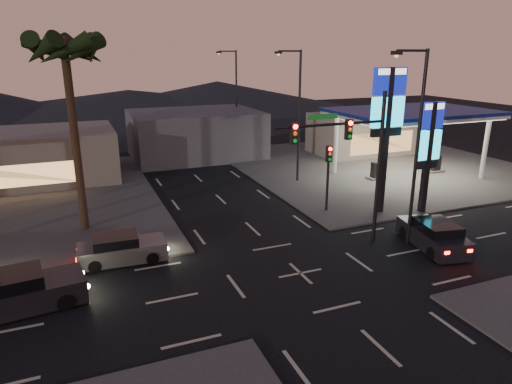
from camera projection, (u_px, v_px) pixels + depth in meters
name	position (u px, v px, depth m)	size (l,w,h in m)	color
ground	(300.00, 273.00, 21.17)	(140.00, 140.00, 0.00)	black
corner_lot_ne	(376.00, 165.00, 41.08)	(24.00, 24.00, 0.12)	#47443F
gas_station	(412.00, 115.00, 36.06)	(12.20, 8.20, 5.47)	silver
convenience_store	(364.00, 134.00, 45.66)	(10.00, 6.00, 4.00)	#726B5B
pylon_sign_tall	(387.00, 112.00, 27.22)	(2.20, 0.35, 9.00)	black
pylon_sign_short	(429.00, 141.00, 27.75)	(1.60, 0.35, 7.00)	black
traffic_signal_mast	(352.00, 148.00, 22.75)	(6.10, 0.39, 8.00)	black
pedestal_signal	(328.00, 168.00, 28.47)	(0.32, 0.39, 4.30)	black
streetlight_near	(415.00, 138.00, 22.82)	(2.14, 0.25, 10.00)	black
streetlight_mid	(297.00, 109.00, 34.33)	(2.14, 0.25, 10.00)	black
streetlight_far	(235.00, 94.00, 46.72)	(2.14, 0.25, 10.00)	black
palm_a	(66.00, 60.00, 23.56)	(4.41, 4.41, 10.86)	black
building_far_west	(6.00, 159.00, 35.01)	(16.00, 8.00, 4.00)	#726B5B
building_far_mid	(195.00, 134.00, 44.26)	(12.00, 9.00, 4.40)	#4C4C51
hill_right	(218.00, 96.00, 78.95)	(50.00, 50.00, 5.00)	black
hill_center	(129.00, 102.00, 73.69)	(60.00, 60.00, 4.00)	black
car_lane_a_front	(19.00, 293.00, 18.00)	(5.08, 2.56, 1.60)	black
car_lane_b_front	(121.00, 249.00, 22.20)	(4.35, 1.98, 1.39)	#525254
suv_station	(434.00, 235.00, 23.78)	(2.70, 4.71, 1.49)	black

